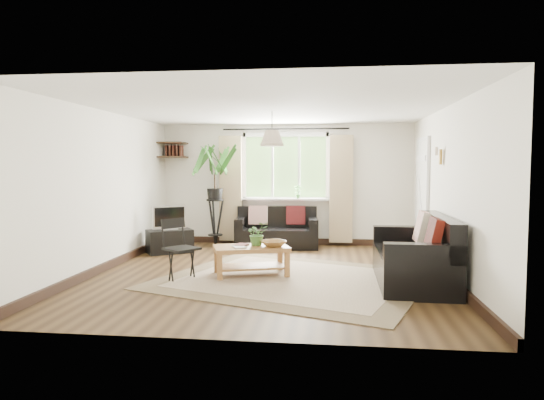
# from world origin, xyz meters

# --- Properties ---
(floor) EXTENTS (5.50, 5.50, 0.00)m
(floor) POSITION_xyz_m (0.00, 0.00, 0.00)
(floor) COLOR black
(floor) RESTS_ON ground
(ceiling) EXTENTS (5.50, 5.50, 0.00)m
(ceiling) POSITION_xyz_m (0.00, 0.00, 2.40)
(ceiling) COLOR white
(ceiling) RESTS_ON floor
(wall_back) EXTENTS (5.00, 0.02, 2.40)m
(wall_back) POSITION_xyz_m (0.00, 2.75, 1.20)
(wall_back) COLOR white
(wall_back) RESTS_ON floor
(wall_front) EXTENTS (5.00, 0.02, 2.40)m
(wall_front) POSITION_xyz_m (0.00, -2.75, 1.20)
(wall_front) COLOR white
(wall_front) RESTS_ON floor
(wall_left) EXTENTS (0.02, 5.50, 2.40)m
(wall_left) POSITION_xyz_m (-2.50, 0.00, 1.20)
(wall_left) COLOR white
(wall_left) RESTS_ON floor
(wall_right) EXTENTS (0.02, 5.50, 2.40)m
(wall_right) POSITION_xyz_m (2.50, 0.00, 1.20)
(wall_right) COLOR white
(wall_right) RESTS_ON floor
(rug) EXTENTS (4.20, 3.91, 0.02)m
(rug) POSITION_xyz_m (0.38, -0.35, 0.01)
(rug) COLOR beige
(rug) RESTS_ON floor
(window) EXTENTS (2.50, 0.16, 2.16)m
(window) POSITION_xyz_m (0.00, 2.71, 1.55)
(window) COLOR white
(window) RESTS_ON wall_back
(door) EXTENTS (0.06, 0.96, 2.06)m
(door) POSITION_xyz_m (2.47, 1.70, 1.00)
(door) COLOR silver
(door) RESTS_ON wall_right
(corner_shelf) EXTENTS (0.50, 0.50, 0.34)m
(corner_shelf) POSITION_xyz_m (-2.25, 2.50, 1.89)
(corner_shelf) COLOR black
(corner_shelf) RESTS_ON wall_back
(pendant_lamp) EXTENTS (0.36, 0.36, 0.54)m
(pendant_lamp) POSITION_xyz_m (0.00, 0.40, 2.05)
(pendant_lamp) COLOR beige
(pendant_lamp) RESTS_ON ceiling
(wall_sconce) EXTENTS (0.12, 0.12, 0.28)m
(wall_sconce) POSITION_xyz_m (2.43, 0.30, 1.74)
(wall_sconce) COLOR beige
(wall_sconce) RESTS_ON wall_right
(sofa_back) EXTENTS (1.63, 0.91, 0.74)m
(sofa_back) POSITION_xyz_m (-0.13, 2.30, 0.37)
(sofa_back) COLOR black
(sofa_back) RESTS_ON floor
(sofa_right) EXTENTS (1.86, 0.95, 0.86)m
(sofa_right) POSITION_xyz_m (1.98, -0.39, 0.43)
(sofa_right) COLOR black
(sofa_right) RESTS_ON floor
(coffee_table) EXTENTS (1.17, 0.87, 0.43)m
(coffee_table) POSITION_xyz_m (-0.23, -0.17, 0.21)
(coffee_table) COLOR brown
(coffee_table) RESTS_ON floor
(table_plant) EXTENTS (0.41, 0.40, 0.34)m
(table_plant) POSITION_xyz_m (-0.16, -0.10, 0.60)
(table_plant) COLOR #3E6F2C
(table_plant) RESTS_ON coffee_table
(bowl) EXTENTS (0.48, 0.48, 0.09)m
(bowl) POSITION_xyz_m (0.09, -0.17, 0.47)
(bowl) COLOR olive
(bowl) RESTS_ON coffee_table
(book_a) EXTENTS (0.25, 0.28, 0.02)m
(book_a) POSITION_xyz_m (-0.46, -0.34, 0.44)
(book_a) COLOR silver
(book_a) RESTS_ON coffee_table
(book_b) EXTENTS (0.24, 0.28, 0.02)m
(book_b) POSITION_xyz_m (-0.47, -0.13, 0.44)
(book_b) COLOR brown
(book_b) RESTS_ON coffee_table
(tv_stand) EXTENTS (0.90, 0.80, 0.42)m
(tv_stand) POSITION_xyz_m (-1.99, 1.47, 0.21)
(tv_stand) COLOR black
(tv_stand) RESTS_ON floor
(tv) EXTENTS (0.61, 0.50, 0.46)m
(tv) POSITION_xyz_m (-1.99, 1.47, 0.65)
(tv) COLOR #A5A5AA
(tv) RESTS_ON tv_stand
(palm_stand) EXTENTS (0.98, 0.98, 1.99)m
(palm_stand) POSITION_xyz_m (-1.35, 2.30, 1.00)
(palm_stand) COLOR black
(palm_stand) RESTS_ON floor
(folding_chair) EXTENTS (0.61, 0.61, 0.84)m
(folding_chair) POSITION_xyz_m (-1.14, -0.53, 0.42)
(folding_chair) COLOR black
(folding_chair) RESTS_ON floor
(sill_plant) EXTENTS (0.14, 0.10, 0.27)m
(sill_plant) POSITION_xyz_m (0.25, 2.63, 1.06)
(sill_plant) COLOR #2D6023
(sill_plant) RESTS_ON window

